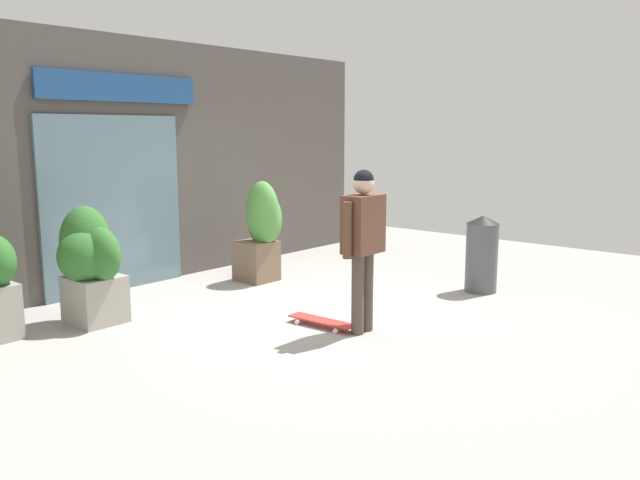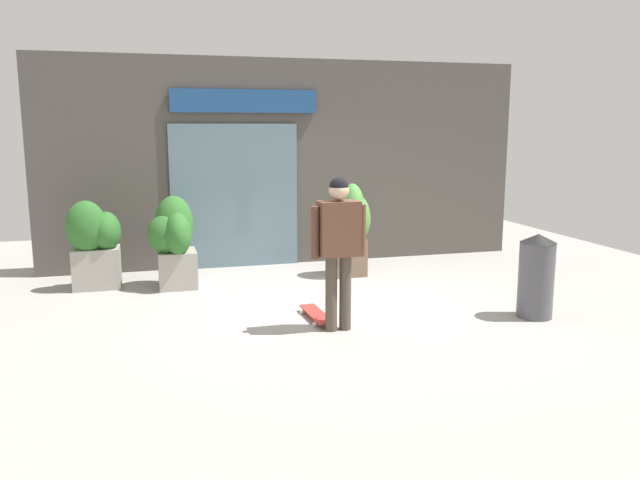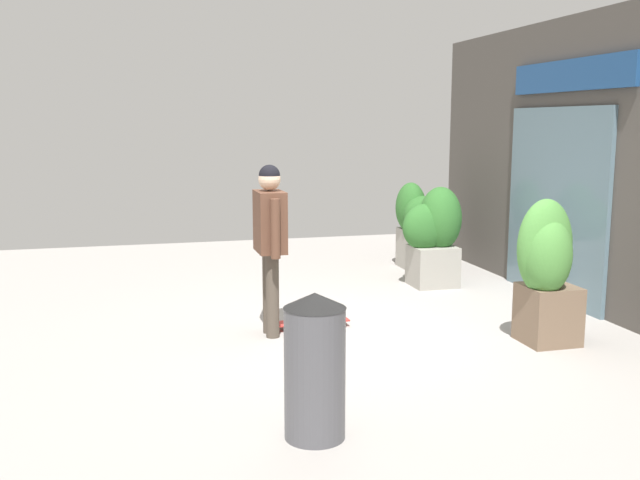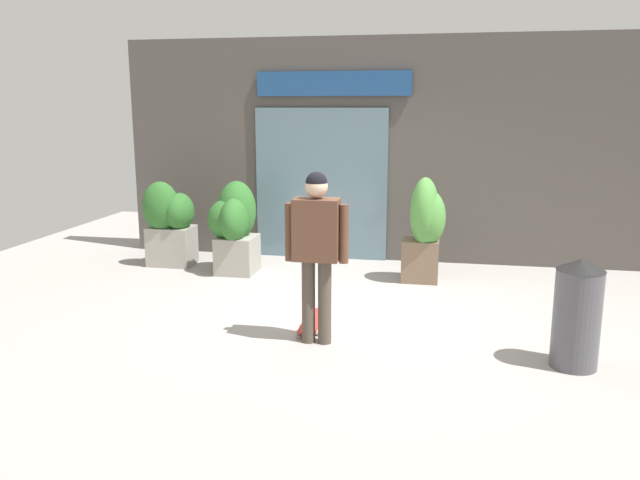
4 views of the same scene
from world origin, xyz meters
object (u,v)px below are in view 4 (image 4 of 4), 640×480
object	(u,v)px
skateboarder	(316,240)
planter_box_left	(424,228)
planter_box_right	(170,223)
skateboard	(312,321)
trash_bin	(577,313)
planter_box_mid	(234,224)

from	to	relation	value
skateboarder	planter_box_left	bearing A→B (deg)	-21.99
planter_box_left	planter_box_right	size ratio (longest dim) A/B	1.13
skateboarder	skateboard	bearing A→B (deg)	16.34
planter_box_right	trash_bin	bearing A→B (deg)	-28.77
planter_box_right	skateboard	bearing A→B (deg)	-40.67
planter_box_right	trash_bin	world-z (taller)	planter_box_right
skateboarder	planter_box_right	world-z (taller)	skateboarder
planter_box_right	trash_bin	distance (m)	5.74
trash_bin	planter_box_left	bearing A→B (deg)	118.70
skateboard	planter_box_left	distance (m)	2.37
planter_box_mid	trash_bin	world-z (taller)	planter_box_mid
planter_box_mid	skateboarder	bearing A→B (deg)	-55.83
skateboard	planter_box_right	bearing A→B (deg)	46.62
skateboarder	trash_bin	distance (m)	2.42
skateboarder	planter_box_mid	distance (m)	2.93
planter_box_left	skateboarder	bearing A→B (deg)	-111.32
skateboard	planter_box_left	size ratio (longest dim) A/B	0.58
skateboard	planter_box_mid	distance (m)	2.56
planter_box_left	planter_box_mid	distance (m)	2.58
planter_box_mid	skateboard	bearing A→B (deg)	-52.75
planter_box_left	trash_bin	bearing A→B (deg)	-61.30
skateboarder	planter_box_mid	size ratio (longest dim) A/B	1.32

